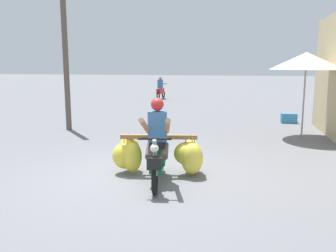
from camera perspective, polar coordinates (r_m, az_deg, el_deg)
The scene contains 6 objects.
ground_plane at distance 6.97m, azimuth -4.63°, elevation -8.30°, with size 120.00×120.00×0.00m, color slate.
motorbike_main_loaded at distance 6.92m, azimuth -1.31°, elevation -4.26°, with size 1.89×1.90×1.58m.
motorbike_distant_ahead_left at distance 22.10m, azimuth -1.22°, elevation 5.83°, with size 0.50×1.62×1.40m.
market_umbrella_near_shop at distance 11.12m, azimuth 21.38°, elevation 9.74°, with size 2.08×2.08×2.51m.
produce_crate at distance 13.96m, azimuth 18.88°, elevation 1.22°, with size 0.56×0.40×0.36m, color teal.
utility_pole at distance 12.17m, azimuth -16.25°, elevation 12.41°, with size 0.18×0.18×5.55m, color brown.
Camera 1 is at (1.85, -6.35, 2.19)m, focal length 37.85 mm.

